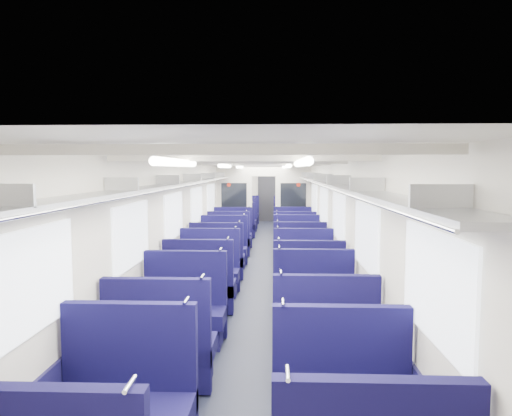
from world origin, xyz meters
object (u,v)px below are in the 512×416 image
(seat_8, at_px, (200,289))
(seat_12, at_px, (217,261))
(end_door, at_px, (267,198))
(seat_4, at_px, (161,352))
(seat_5, at_px, (324,347))
(seat_25, at_px, (288,219))
(bulkhead, at_px, (264,202))
(seat_24, at_px, (243,219))
(seat_26, at_px, (245,216))
(seat_9, at_px, (308,290))
(seat_6, at_px, (184,314))
(seat_11, at_px, (303,274))
(seat_14, at_px, (224,251))
(seat_22, at_px, (241,222))
(seat_10, at_px, (209,274))
(seat_17, at_px, (295,242))
(seat_13, at_px, (299,260))
(seat_3, at_px, (343,414))
(seat_7, at_px, (314,311))
(seat_21, at_px, (290,226))
(seat_18, at_px, (233,236))
(seat_27, at_px, (287,216))
(seat_16, at_px, (229,242))
(seat_19, at_px, (293,236))
(seat_23, at_px, (289,222))
(seat_15, at_px, (297,250))
(seat_2, at_px, (125,409))
(seat_20, at_px, (239,227))

(seat_8, height_order, seat_12, same)
(end_door, relative_size, seat_4, 1.68)
(seat_5, height_order, seat_25, same)
(bulkhead, height_order, seat_24, bulkhead)
(seat_26, bearing_deg, seat_9, -81.66)
(seat_6, bearing_deg, seat_12, 90.00)
(end_door, bearing_deg, seat_4, -93.16)
(seat_11, height_order, seat_14, same)
(seat_22, bearing_deg, seat_10, -90.00)
(end_door, xyz_separation_m, seat_14, (-0.83, -9.23, -0.63))
(seat_5, xyz_separation_m, seat_17, (0.00, 6.87, 0.00))
(seat_13, bearing_deg, seat_11, -90.00)
(seat_3, height_order, seat_17, same)
(seat_24, bearing_deg, seat_14, -90.00)
(seat_7, distance_m, seat_8, 1.97)
(seat_17, xyz_separation_m, seat_21, (0.00, 3.23, 0.00))
(seat_24, bearing_deg, seat_18, -90.00)
(seat_11, xyz_separation_m, seat_27, (0.00, 10.09, 0.00))
(seat_16, bearing_deg, seat_22, 90.00)
(end_door, height_order, seat_9, end_door)
(seat_6, height_order, seat_12, same)
(seat_14, height_order, seat_26, same)
(end_door, relative_size, seat_19, 1.68)
(seat_21, bearing_deg, seat_5, -90.00)
(seat_14, distance_m, seat_21, 4.79)
(seat_22, xyz_separation_m, seat_24, (0.00, 1.08, 0.00))
(bulkhead, relative_size, seat_8, 2.36)
(seat_10, xyz_separation_m, seat_13, (1.66, 1.36, 0.00))
(seat_23, bearing_deg, seat_15, -90.00)
(seat_5, xyz_separation_m, seat_7, (0.00, 1.19, 0.00))
(seat_2, bearing_deg, seat_27, 83.57)
(seat_8, xyz_separation_m, seat_14, (0.00, 3.35, 0.00))
(seat_21, bearing_deg, seat_13, -90.00)
(seat_9, xyz_separation_m, seat_14, (-1.66, 3.39, 0.00))
(seat_3, height_order, seat_5, same)
(seat_12, bearing_deg, seat_11, -33.93)
(seat_6, relative_size, seat_26, 1.00)
(seat_23, bearing_deg, seat_17, -90.00)
(seat_3, bearing_deg, seat_11, 90.00)
(end_door, distance_m, seat_23, 3.78)
(bulkhead, distance_m, seat_16, 2.37)
(seat_7, bearing_deg, seat_21, 90.00)
(seat_15, height_order, seat_18, same)
(seat_15, bearing_deg, seat_17, 90.00)
(end_door, distance_m, seat_11, 11.56)
(seat_17, bearing_deg, seat_13, -90.00)
(seat_26, bearing_deg, seat_3, -83.63)
(seat_10, distance_m, seat_19, 5.05)
(seat_7, xyz_separation_m, seat_20, (-1.66, 8.79, 0.00))
(bulkhead, distance_m, seat_3, 10.34)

